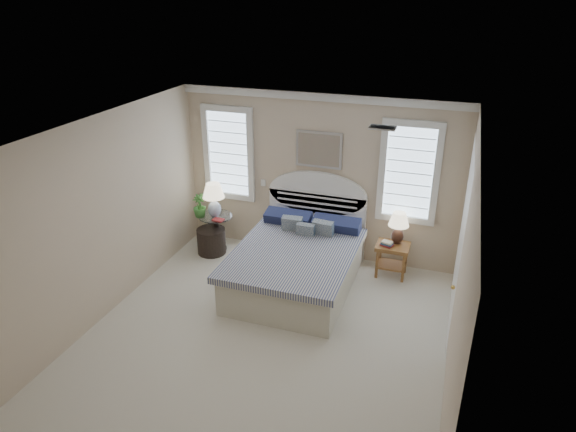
{
  "coord_description": "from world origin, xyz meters",
  "views": [
    {
      "loc": [
        2.04,
        -4.95,
        4.16
      ],
      "look_at": [
        -0.0,
        1.0,
        1.32
      ],
      "focal_mm": 32.0,
      "sensor_mm": 36.0,
      "label": 1
    }
  ],
  "objects_px": {
    "side_table_left": "(216,229)",
    "floor_pot": "(211,241)",
    "lamp_left": "(214,196)",
    "lamp_right": "(399,224)",
    "bed": "(298,261)",
    "nightstand_right": "(392,253)"
  },
  "relations": [
    {
      "from": "side_table_left",
      "to": "lamp_right",
      "type": "xyz_separation_m",
      "value": [
        2.99,
        0.19,
        0.45
      ]
    },
    {
      "from": "side_table_left",
      "to": "floor_pot",
      "type": "distance_m",
      "value": 0.22
    },
    {
      "from": "side_table_left",
      "to": "lamp_left",
      "type": "height_order",
      "value": "lamp_left"
    },
    {
      "from": "nightstand_right",
      "to": "lamp_left",
      "type": "xyz_separation_m",
      "value": [
        -2.95,
        -0.12,
        0.6
      ]
    },
    {
      "from": "bed",
      "to": "nightstand_right",
      "type": "xyz_separation_m",
      "value": [
        1.3,
        0.69,
        0.0
      ]
    },
    {
      "from": "lamp_left",
      "to": "lamp_right",
      "type": "height_order",
      "value": "lamp_left"
    },
    {
      "from": "bed",
      "to": "lamp_left",
      "type": "relative_size",
      "value": 3.85
    },
    {
      "from": "bed",
      "to": "floor_pot",
      "type": "distance_m",
      "value": 1.75
    },
    {
      "from": "side_table_left",
      "to": "nightstand_right",
      "type": "bearing_deg",
      "value": 1.94
    },
    {
      "from": "floor_pot",
      "to": "lamp_left",
      "type": "height_order",
      "value": "lamp_left"
    },
    {
      "from": "lamp_left",
      "to": "floor_pot",
      "type": "bearing_deg",
      "value": -107.64
    },
    {
      "from": "side_table_left",
      "to": "lamp_right",
      "type": "distance_m",
      "value": 3.03
    },
    {
      "from": "bed",
      "to": "side_table_left",
      "type": "distance_m",
      "value": 1.75
    },
    {
      "from": "side_table_left",
      "to": "floor_pot",
      "type": "xyz_separation_m",
      "value": [
        -0.03,
        -0.14,
        -0.17
      ]
    },
    {
      "from": "bed",
      "to": "side_table_left",
      "type": "xyz_separation_m",
      "value": [
        -1.65,
        0.59,
        0.0
      ]
    },
    {
      "from": "lamp_right",
      "to": "floor_pot",
      "type": "bearing_deg",
      "value": -173.81
    },
    {
      "from": "nightstand_right",
      "to": "lamp_right",
      "type": "height_order",
      "value": "lamp_right"
    },
    {
      "from": "lamp_left",
      "to": "lamp_right",
      "type": "xyz_separation_m",
      "value": [
        2.99,
        0.22,
        -0.15
      ]
    },
    {
      "from": "side_table_left",
      "to": "lamp_right",
      "type": "height_order",
      "value": "lamp_right"
    },
    {
      "from": "floor_pot",
      "to": "lamp_left",
      "type": "bearing_deg",
      "value": 72.36
    },
    {
      "from": "bed",
      "to": "floor_pot",
      "type": "height_order",
      "value": "bed"
    },
    {
      "from": "lamp_left",
      "to": "lamp_right",
      "type": "bearing_deg",
      "value": 4.12
    }
  ]
}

